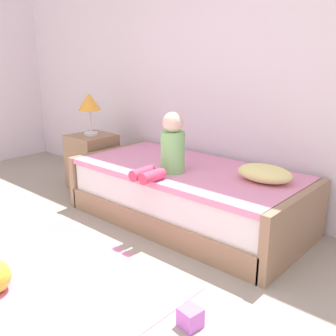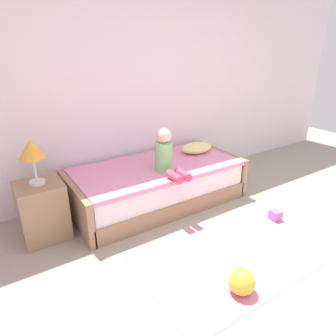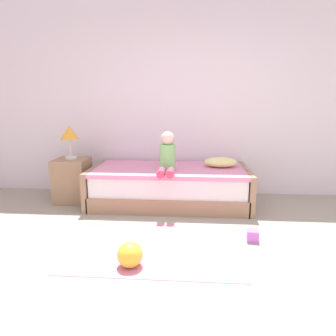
{
  "view_description": "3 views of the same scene",
  "coord_description": "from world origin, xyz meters",
  "px_view_note": "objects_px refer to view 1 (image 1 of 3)",
  "views": [
    {
      "loc": [
        1.7,
        -0.53,
        1.46
      ],
      "look_at": [
        -0.33,
        1.75,
        0.55
      ],
      "focal_mm": 41.63,
      "sensor_mm": 36.0,
      "label": 1
    },
    {
      "loc": [
        -2.06,
        -0.92,
        1.88
      ],
      "look_at": [
        -0.33,
        1.75,
        0.55
      ],
      "focal_mm": 32.44,
      "sensor_mm": 36.0,
      "label": 2
    },
    {
      "loc": [
        -0.05,
        -1.97,
        1.37
      ],
      "look_at": [
        -0.33,
        1.75,
        0.55
      ],
      "focal_mm": 32.57,
      "sensor_mm": 36.0,
      "label": 3
    }
  ],
  "objects_px": {
    "pillow": "(265,173)",
    "toy_block": "(190,318)",
    "bed": "(187,195)",
    "nightstand": "(93,162)",
    "child_figure": "(169,149)",
    "table_lamp": "(89,104)"
  },
  "relations": [
    {
      "from": "table_lamp",
      "to": "child_figure",
      "type": "bearing_deg",
      "value": -10.07
    },
    {
      "from": "child_figure",
      "to": "table_lamp",
      "type": "bearing_deg",
      "value": 169.93
    },
    {
      "from": "bed",
      "to": "table_lamp",
      "type": "distance_m",
      "value": 1.52
    },
    {
      "from": "nightstand",
      "to": "table_lamp",
      "type": "xyz_separation_m",
      "value": [
        0.0,
        0.0,
        0.64
      ]
    },
    {
      "from": "bed",
      "to": "pillow",
      "type": "xyz_separation_m",
      "value": [
        0.69,
        0.1,
        0.32
      ]
    },
    {
      "from": "nightstand",
      "to": "child_figure",
      "type": "distance_m",
      "value": 1.42
    },
    {
      "from": "bed",
      "to": "toy_block",
      "type": "xyz_separation_m",
      "value": [
        0.91,
        -1.09,
        -0.19
      ]
    },
    {
      "from": "pillow",
      "to": "toy_block",
      "type": "distance_m",
      "value": 1.31
    },
    {
      "from": "child_figure",
      "to": "pillow",
      "type": "height_order",
      "value": "child_figure"
    },
    {
      "from": "bed",
      "to": "pillow",
      "type": "relative_size",
      "value": 4.8
    },
    {
      "from": "child_figure",
      "to": "toy_block",
      "type": "xyz_separation_m",
      "value": [
        0.92,
        -0.86,
        -0.65
      ]
    },
    {
      "from": "bed",
      "to": "toy_block",
      "type": "height_order",
      "value": "bed"
    },
    {
      "from": "nightstand",
      "to": "toy_block",
      "type": "xyz_separation_m",
      "value": [
        2.26,
        -1.1,
        -0.24
      ]
    },
    {
      "from": "pillow",
      "to": "toy_block",
      "type": "relative_size",
      "value": 3.88
    },
    {
      "from": "table_lamp",
      "to": "toy_block",
      "type": "relative_size",
      "value": 3.97
    },
    {
      "from": "nightstand",
      "to": "table_lamp",
      "type": "height_order",
      "value": "table_lamp"
    },
    {
      "from": "child_figure",
      "to": "pillow",
      "type": "distance_m",
      "value": 0.78
    },
    {
      "from": "nightstand",
      "to": "toy_block",
      "type": "bearing_deg",
      "value": -25.92
    },
    {
      "from": "pillow",
      "to": "toy_block",
      "type": "xyz_separation_m",
      "value": [
        0.23,
        -1.19,
        -0.51
      ]
    },
    {
      "from": "pillow",
      "to": "table_lamp",
      "type": "bearing_deg",
      "value": -177.46
    },
    {
      "from": "child_figure",
      "to": "toy_block",
      "type": "height_order",
      "value": "child_figure"
    },
    {
      "from": "bed",
      "to": "pillow",
      "type": "distance_m",
      "value": 0.76
    }
  ]
}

